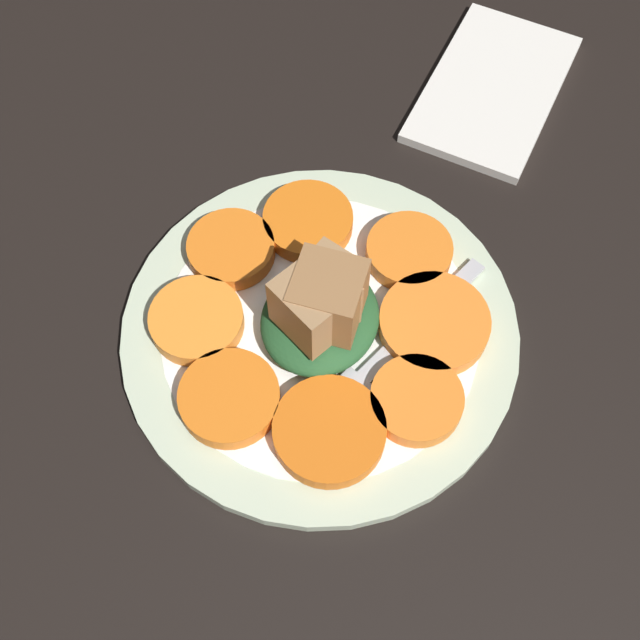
# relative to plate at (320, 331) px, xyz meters

# --- Properties ---
(table_slab) EXTENTS (1.20, 1.20, 0.02)m
(table_slab) POSITION_rel_plate_xyz_m (0.00, 0.00, -0.02)
(table_slab) COLOR black
(table_slab) RESTS_ON ground
(plate) EXTENTS (0.26, 0.26, 0.01)m
(plate) POSITION_rel_plate_xyz_m (0.00, 0.00, 0.00)
(plate) COLOR beige
(plate) RESTS_ON table_slab
(carrot_slice_0) EXTENTS (0.06, 0.06, 0.01)m
(carrot_slice_0) POSITION_rel_plate_xyz_m (-0.07, 0.03, 0.01)
(carrot_slice_0) COLOR orange
(carrot_slice_0) RESTS_ON plate
(carrot_slice_1) EXTENTS (0.07, 0.07, 0.01)m
(carrot_slice_1) POSITION_rel_plate_xyz_m (-0.06, -0.04, 0.01)
(carrot_slice_1) COLOR #D66115
(carrot_slice_1) RESTS_ON plate
(carrot_slice_2) EXTENTS (0.06, 0.06, 0.01)m
(carrot_slice_2) POSITION_rel_plate_xyz_m (-0.02, -0.08, 0.01)
(carrot_slice_2) COLOR orange
(carrot_slice_2) RESTS_ON plate
(carrot_slice_3) EXTENTS (0.07, 0.07, 0.01)m
(carrot_slice_3) POSITION_rel_plate_xyz_m (0.03, -0.07, 0.01)
(carrot_slice_3) COLOR orange
(carrot_slice_3) RESTS_ON plate
(carrot_slice_4) EXTENTS (0.06, 0.06, 0.01)m
(carrot_slice_4) POSITION_rel_plate_xyz_m (0.08, -0.03, 0.01)
(carrot_slice_4) COLOR orange
(carrot_slice_4) RESTS_ON plate
(carrot_slice_5) EXTENTS (0.06, 0.06, 0.01)m
(carrot_slice_5) POSITION_rel_plate_xyz_m (0.07, 0.04, 0.01)
(carrot_slice_5) COLOR orange
(carrot_slice_5) RESTS_ON plate
(carrot_slice_6) EXTENTS (0.06, 0.06, 0.01)m
(carrot_slice_6) POSITION_rel_plate_xyz_m (0.02, 0.08, 0.01)
(carrot_slice_6) COLOR orange
(carrot_slice_6) RESTS_ON plate
(carrot_slice_7) EXTENTS (0.06, 0.06, 0.01)m
(carrot_slice_7) POSITION_rel_plate_xyz_m (-0.03, 0.07, 0.01)
(carrot_slice_7) COLOR orange
(carrot_slice_7) RESTS_ON plate
(center_pile) EXTENTS (0.08, 0.08, 0.07)m
(center_pile) POSITION_rel_plate_xyz_m (0.00, -0.00, 0.03)
(center_pile) COLOR #235128
(center_pile) RESTS_ON plate
(fork) EXTENTS (0.18, 0.07, 0.00)m
(fork) POSITION_rel_plate_xyz_m (0.00, -0.05, 0.01)
(fork) COLOR #B2B2B7
(fork) RESTS_ON plate
(napkin) EXTENTS (0.16, 0.10, 0.01)m
(napkin) POSITION_rel_plate_xyz_m (0.26, -0.03, -0.00)
(napkin) COLOR silver
(napkin) RESTS_ON table_slab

